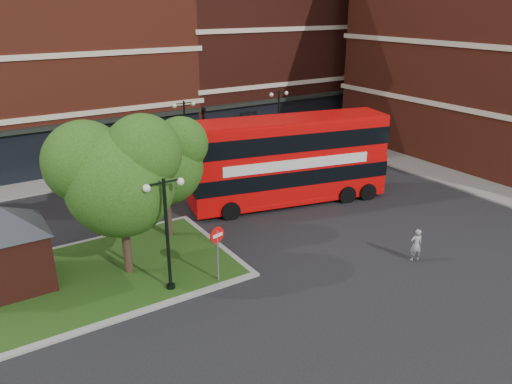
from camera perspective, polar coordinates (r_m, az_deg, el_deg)
ground at (r=23.83m, az=2.82°, el=-7.63°), size 120.00×120.00×0.00m
pavement_far at (r=37.41m, az=-11.95°, el=2.84°), size 44.00×3.00×0.12m
pavement_side at (r=36.27m, az=22.67°, el=1.06°), size 3.00×28.00×0.12m
terrace_far_left at (r=41.43m, az=-27.26°, el=12.61°), size 26.00×12.00×14.00m
terrace_far_right at (r=48.79m, az=0.01°, el=16.94°), size 18.00×12.00×16.00m
traffic_island at (r=23.35m, az=-18.18°, el=-9.21°), size 12.60×7.60×0.15m
kiosk at (r=22.89m, az=-26.72°, el=-4.80°), size 6.51×6.51×3.60m
tree_island_west at (r=21.40m, az=-15.68°, el=2.20°), size 5.40×4.71×7.21m
tree_island_east at (r=24.74m, az=-10.69°, el=3.78°), size 4.46×3.90×6.29m
lamp_island at (r=20.35m, az=-10.15°, el=-4.29°), size 1.72×0.36×5.00m
lamp_far_left at (r=35.60m, az=-8.09°, el=6.81°), size 1.72×0.36×5.00m
lamp_far_right at (r=39.49m, az=2.58°, el=8.39°), size 1.72×0.36×5.00m
bus at (r=29.44m, az=3.76°, el=4.27°), size 12.15×5.24×4.52m
woman at (r=24.49m, az=17.82°, el=-5.78°), size 0.68×0.56×1.59m
car_silver at (r=35.55m, az=-10.31°, el=3.16°), size 4.50×2.11×1.49m
car_white at (r=38.79m, az=-0.24°, el=4.90°), size 4.19×1.67×1.36m
no_entry_sign at (r=21.11m, az=-4.45°, el=-5.89°), size 0.72×0.22×2.64m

